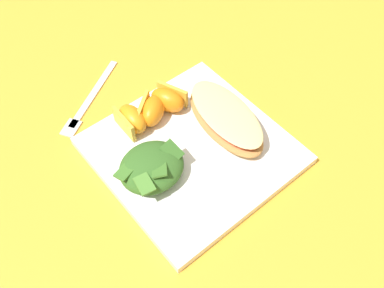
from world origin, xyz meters
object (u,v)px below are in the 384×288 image
green_salad_pile (154,169)px  orange_wedge_rear (131,120)px  orange_wedge_front (168,99)px  orange_wedge_middle (152,111)px  metal_fork (87,102)px  white_plate (192,151)px  cheesy_pizza_bread (227,120)px

green_salad_pile → orange_wedge_rear: size_ratio=1.72×
green_salad_pile → orange_wedge_front: green_salad_pile is taller
orange_wedge_middle → metal_fork: orange_wedge_middle is taller
green_salad_pile → orange_wedge_rear: green_salad_pile is taller
white_plate → metal_fork: 0.21m
white_plate → orange_wedge_middle: orange_wedge_middle is taller
orange_wedge_front → orange_wedge_rear: same height
orange_wedge_rear → green_salad_pile: bearing=73.5°
orange_wedge_front → orange_wedge_rear: (0.07, -0.00, 0.00)m
cheesy_pizza_bread → orange_wedge_middle: size_ratio=2.56×
white_plate → orange_wedge_rear: (0.05, -0.09, 0.03)m
cheesy_pizza_bread → orange_wedge_front: orange_wedge_front is taller
orange_wedge_front → orange_wedge_middle: bearing=3.8°
white_plate → orange_wedge_middle: 0.09m
orange_wedge_front → orange_wedge_middle: (0.04, 0.00, 0.00)m
cheesy_pizza_bread → green_salad_pile: 0.15m
orange_wedge_rear → cheesy_pizza_bread: bearing=140.6°
orange_wedge_rear → white_plate: bearing=117.3°
white_plate → green_salad_pile: (0.08, 0.01, 0.03)m
orange_wedge_front → orange_wedge_middle: 0.04m
orange_wedge_front → metal_fork: orange_wedge_front is taller
orange_wedge_front → orange_wedge_rear: size_ratio=1.13×
white_plate → cheesy_pizza_bread: (-0.07, 0.00, 0.03)m
metal_fork → cheesy_pizza_bread: bearing=125.2°
metal_fork → green_salad_pile: bearing=88.7°
metal_fork → white_plate: bearing=110.1°
orange_wedge_middle → metal_fork: 0.13m
green_salad_pile → orange_wedge_front: (-0.10, -0.10, -0.00)m
orange_wedge_front → orange_wedge_rear: bearing=-2.5°
white_plate → orange_wedge_front: size_ratio=4.05×
orange_wedge_front → orange_wedge_middle: size_ratio=0.99×
green_salad_pile → cheesy_pizza_bread: bearing=-179.5°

